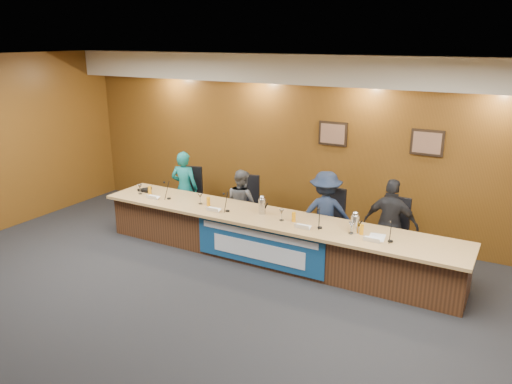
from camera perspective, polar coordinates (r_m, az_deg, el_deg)
floor at (r=6.46m, az=-8.62°, el=-15.38°), size 10.00×10.00×0.00m
ceiling at (r=5.46m, az=-10.16°, el=14.23°), size 10.00×8.00×0.04m
wall_back at (r=9.12m, az=6.43°, el=5.36°), size 10.00×0.04×3.20m
soffit at (r=8.71m, az=6.07°, el=13.79°), size 10.00×0.50×0.50m
dais_body at (r=8.10m, az=1.68°, el=-5.36°), size 6.00×0.80×0.70m
dais_top at (r=7.92m, az=1.54°, el=-2.98°), size 6.10×0.95×0.05m
banner at (r=7.75m, az=0.25°, el=-6.19°), size 2.20×0.02×0.65m
banner_text_upper at (r=7.66m, az=0.21°, el=-4.86°), size 2.00×0.01×0.10m
banner_text_lower at (r=7.77m, az=0.21°, el=-6.77°), size 1.60×0.01×0.28m
wall_photo_left at (r=8.90m, az=8.79°, el=6.61°), size 0.52×0.04×0.42m
wall_photo_right at (r=8.49m, az=18.98°, el=5.36°), size 0.52×0.04×0.42m
panelist_a at (r=9.57m, az=-8.17°, el=0.41°), size 0.58×0.45×1.43m
panelist_b at (r=8.92m, az=-1.64°, el=-1.32°), size 0.73×0.65×1.24m
panelist_c at (r=8.24m, az=7.89°, el=-2.44°), size 1.05×0.85×1.42m
panelist_d at (r=7.94m, az=15.15°, el=-3.60°), size 0.85×0.36×1.44m
office_chair_a at (r=9.72m, az=-7.75°, el=-0.77°), size 0.58×0.58×0.08m
office_chair_b at (r=9.05m, az=-1.31°, el=-1.99°), size 0.57×0.57×0.08m
office_chair_c at (r=8.40m, az=8.08°, el=-3.71°), size 0.54×0.54×0.08m
office_chair_d at (r=8.11m, az=15.20°, el=-4.95°), size 0.49×0.49×0.08m
nameplate_a at (r=8.91m, az=-11.86°, el=-0.55°), size 0.24×0.08×0.10m
microphone_a at (r=8.88m, az=-9.93°, el=-0.73°), size 0.07×0.07×0.02m
juice_glass_a at (r=9.19m, az=-12.05°, el=0.18°), size 0.06×0.06×0.15m
water_glass_a at (r=9.25m, az=-13.13°, el=0.32°), size 0.08×0.08×0.18m
nameplate_b at (r=8.13m, az=-5.04°, el=-1.97°), size 0.24×0.08×0.10m
microphone_b at (r=8.14m, az=-3.28°, el=-2.17°), size 0.07×0.07×0.02m
juice_glass_b at (r=8.42m, az=-5.47°, el=-1.08°), size 0.06×0.06×0.15m
water_glass_b at (r=8.52m, az=-6.39°, el=-0.79°), size 0.08×0.08×0.18m
nameplate_c at (r=7.41m, az=5.25°, el=-3.93°), size 0.24×0.08×0.10m
microphone_c at (r=7.49m, az=7.31°, el=-4.06°), size 0.07×0.07×0.02m
juice_glass_c at (r=7.69m, az=4.33°, el=-2.86°), size 0.06×0.06×0.15m
water_glass_c at (r=7.72m, az=2.95°, el=-2.64°), size 0.08×0.08×0.18m
nameplate_d at (r=7.10m, az=13.07°, el=-5.30°), size 0.24×0.08×0.10m
microphone_d at (r=7.19m, az=15.10°, el=-5.45°), size 0.07×0.07×0.02m
juice_glass_d at (r=7.34m, az=11.97°, el=-4.21°), size 0.06×0.06×0.15m
water_glass_d at (r=7.33m, az=10.82°, el=-4.04°), size 0.08×0.08×0.18m
carafe_mid at (r=7.99m, az=0.72°, el=-1.65°), size 0.12×0.12×0.25m
carafe_right at (r=7.36m, az=11.24°, el=-3.62°), size 0.13×0.13×0.26m
speakerphone at (r=9.40m, az=-12.45°, el=0.23°), size 0.32×0.32×0.05m
paper_stack at (r=7.30m, az=13.65°, el=-5.06°), size 0.26×0.33×0.01m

